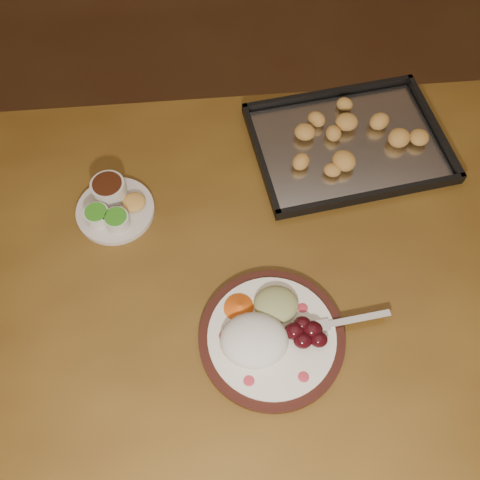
{
  "coord_description": "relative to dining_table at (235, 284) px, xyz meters",
  "views": [
    {
      "loc": [
        -0.06,
        -0.59,
        1.71
      ],
      "look_at": [
        -0.06,
        -0.06,
        0.77
      ],
      "focal_mm": 40.0,
      "sensor_mm": 36.0,
      "label": 1
    }
  ],
  "objects": [
    {
      "name": "ground",
      "position": [
        0.07,
        0.11,
        -0.65
      ],
      "size": [
        4.0,
        4.0,
        0.0
      ],
      "primitive_type": "plane",
      "color": "#50371B",
      "rests_on": "ground"
    },
    {
      "name": "dinner_plate",
      "position": [
        0.06,
        -0.16,
        0.12
      ],
      "size": [
        0.36,
        0.27,
        0.06
      ],
      "rotation": [
        0.0,
        0.0,
        0.22
      ],
      "color": "black",
      "rests_on": "dining_table"
    },
    {
      "name": "baking_tray",
      "position": [
        0.26,
        0.3,
        0.11
      ],
      "size": [
        0.48,
        0.4,
        0.04
      ],
      "rotation": [
        0.0,
        0.0,
        0.22
      ],
      "color": "black",
      "rests_on": "dining_table"
    },
    {
      "name": "condiment_saucer",
      "position": [
        -0.25,
        0.13,
        0.12
      ],
      "size": [
        0.16,
        0.16,
        0.06
      ],
      "rotation": [
        0.0,
        0.0,
        0.04
      ],
      "color": "silver",
      "rests_on": "dining_table"
    },
    {
      "name": "dining_table",
      "position": [
        0.0,
        0.0,
        0.0
      ],
      "size": [
        1.57,
        1.02,
        0.75
      ],
      "rotation": [
        0.0,
        0.0,
        0.08
      ],
      "color": "brown",
      "rests_on": "ground"
    }
  ]
}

